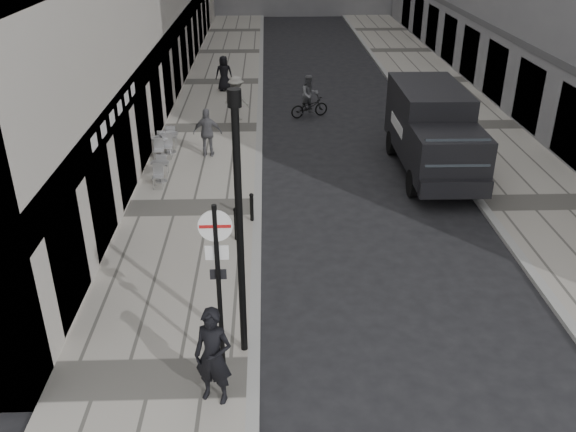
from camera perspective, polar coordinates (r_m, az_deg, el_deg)
name	(u,v)px	position (r m, az deg, el deg)	size (l,w,h in m)	color
sidewalk	(212,129)	(26.03, -7.13, 8.10)	(4.00, 60.00, 0.12)	gray
far_sidewalk	(471,126)	(27.32, 16.75, 8.07)	(4.00, 60.00, 0.12)	gray
walking_man	(213,356)	(11.34, -7.00, -12.90)	(0.72, 0.47, 1.98)	black
sign_post	(218,268)	(11.28, -6.59, -4.89)	(0.62, 0.09, 3.60)	black
lamppost	(239,218)	(11.36, -4.59, -0.20)	(0.25, 0.25, 5.50)	black
bollard_near	(236,225)	(16.76, -4.86, -0.81)	(0.12, 0.12, 0.91)	black
bollard_far	(252,208)	(17.78, -3.41, 0.77)	(0.11, 0.11, 0.81)	black
panel_van	(432,128)	(21.68, 13.35, 8.04)	(2.32, 6.08, 2.85)	black
cyclist	(309,101)	(27.40, 2.01, 10.72)	(1.84, 1.17, 1.88)	black
pedestrian_a	(208,133)	(22.62, -7.53, 7.74)	(1.05, 0.44, 1.79)	#5A5A5F
pedestrian_b	(237,98)	(26.66, -4.84, 10.93)	(1.22, 0.70, 1.89)	#9F9C93
pedestrian_c	(224,73)	(31.36, -6.01, 13.14)	(0.84, 0.55, 1.72)	black
cafe_table_near	(169,141)	(23.30, -11.04, 6.88)	(0.69, 1.56, 0.89)	silver
cafe_table_mid	(160,170)	(20.81, -11.84, 4.24)	(0.63, 1.42, 0.81)	#B3B4B6
cafe_table_far	(161,145)	(23.06, -11.81, 6.52)	(0.65, 1.46, 0.83)	silver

